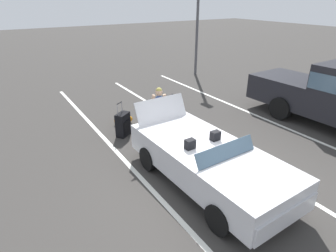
{
  "coord_description": "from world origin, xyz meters",
  "views": [
    {
      "loc": [
        4.14,
        -3.67,
        3.98
      ],
      "look_at": [
        -1.8,
        0.07,
        0.75
      ],
      "focal_mm": 30.17,
      "sensor_mm": 36.0,
      "label": 1
    }
  ],
  "objects": [
    {
      "name": "suitcase_large_black",
      "position": [
        -3.34,
        -0.61,
        0.37
      ],
      "size": [
        0.51,
        0.55,
        1.08
      ],
      "rotation": [
        0.0,
        0.0,
        0.62
      ],
      "color": "black",
      "rests_on": "ground_plane"
    },
    {
      "name": "lot_line_far",
      "position": [
        0.0,
        4.18,
        0.0
      ],
      "size": [
        18.0,
        0.12,
        0.01
      ],
      "primitive_type": "cube",
      "color": "silver",
      "rests_on": "ground_plane"
    },
    {
      "name": "suitcase_medium_bright",
      "position": [
        -3.58,
        1.37,
        0.31
      ],
      "size": [
        0.42,
        0.28,
        0.92
      ],
      "rotation": [
        0.0,
        0.0,
        4.81
      ],
      "color": "#1E479E",
      "rests_on": "ground_plane"
    },
    {
      "name": "ground_plane",
      "position": [
        0.0,
        0.0,
        0.0
      ],
      "size": [
        80.0,
        80.0,
        0.0
      ],
      "primitive_type": "plane",
      "color": "#383533"
    },
    {
      "name": "traveler_person",
      "position": [
        -2.47,
        0.19,
        0.93
      ],
      "size": [
        0.32,
        0.59,
        1.65
      ],
      "rotation": [
        0.0,
        0.0,
        -0.38
      ],
      "color": "#4C3F2D",
      "rests_on": "ground_plane"
    },
    {
      "name": "parking_lamp_post",
      "position": [
        -8.24,
        5.93,
        3.46
      ],
      "size": [
        0.5,
        0.24,
        6.08
      ],
      "color": "#4C4C51",
      "rests_on": "ground_plane"
    },
    {
      "name": "lot_line_mid",
      "position": [
        0.0,
        1.48,
        0.0
      ],
      "size": [
        18.0,
        0.12,
        0.01
      ],
      "primitive_type": "cube",
      "color": "silver",
      "rests_on": "ground_plane"
    },
    {
      "name": "duffel_bag",
      "position": [
        -4.15,
        -0.25,
        0.16
      ],
      "size": [
        0.43,
        0.68,
        0.34
      ],
      "rotation": [
        0.0,
        0.0,
        4.53
      ],
      "color": "orange",
      "rests_on": "ground_plane"
    },
    {
      "name": "lot_line_near",
      "position": [
        0.0,
        -1.22,
        0.0
      ],
      "size": [
        18.0,
        0.12,
        0.01
      ],
      "primitive_type": "cube",
      "color": "silver",
      "rests_on": "ground_plane"
    },
    {
      "name": "convertible_car",
      "position": [
        0.2,
        0.01,
        0.59
      ],
      "size": [
        4.23,
        1.93,
        1.52
      ],
      "rotation": [
        0.0,
        0.0,
        0.03
      ],
      "color": "silver",
      "rests_on": "ground_plane"
    }
  ]
}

